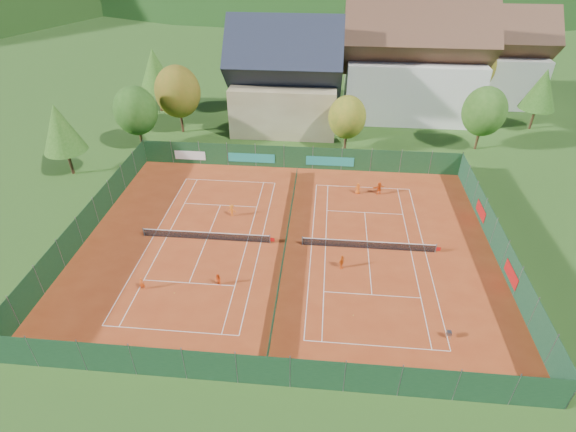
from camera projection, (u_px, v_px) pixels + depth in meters
The scene contains 33 objects.
ground at pixel (286, 244), 44.27m from camera, with size 600.00×600.00×0.00m, color #254B17.
clay_pad at pixel (286, 244), 44.26m from camera, with size 40.00×32.00×0.01m, color #A03817.
court_markings_left at pixel (207, 239), 44.87m from camera, with size 11.03×23.83×0.00m.
court_markings_right at pixel (368, 249), 43.64m from camera, with size 11.03×23.83×0.00m.
tennis_net_left at pixel (208, 236), 44.58m from camera, with size 13.30×0.10×1.02m.
tennis_net_right at pixel (370, 245), 43.35m from camera, with size 13.30×0.10×1.02m.
court_divider at pixel (286, 240), 43.98m from camera, with size 0.03×28.80×1.00m.
fence_north at pixel (295, 158), 56.68m from camera, with size 40.00×0.10×3.00m.
fence_south at pixel (263, 371), 30.22m from camera, with size 40.00×0.04×3.00m.
fence_west at pixel (88, 221), 44.96m from camera, with size 0.04×32.00×3.00m.
fence_east at pixel (499, 243), 41.93m from camera, with size 0.09×32.00×3.00m.
chalet at pixel (285, 82), 65.55m from camera, with size 16.20×12.00×16.00m.
hotel_block_a at pixel (413, 69), 68.61m from camera, with size 21.60×11.00×17.25m.
hotel_block_b at pixel (491, 62), 74.56m from camera, with size 17.28×10.00×15.50m.
tree_west_front at pixel (136, 111), 59.45m from camera, with size 5.72×5.72×8.69m.
tree_west_mid at pixel (178, 92), 63.71m from camera, with size 6.44×6.44×9.78m.
tree_west_back at pixel (155, 70), 70.40m from camera, with size 5.60×5.60×10.00m.
tree_center at pixel (347, 117), 59.32m from camera, with size 5.01×5.01×7.60m.
tree_east_front at pixel (484, 111), 59.20m from camera, with size 5.72×5.72×8.69m.
tree_east_mid at pixel (542, 89), 64.66m from camera, with size 5.04×5.04×9.00m.
tree_west_side at pixel (60, 128), 52.93m from camera, with size 5.04×5.04×9.00m.
tree_east_back at pixel (472, 67), 71.50m from camera, with size 7.15×7.15×10.86m.
mountain_backdrop at pixel (375, 54), 256.93m from camera, with size 820.00×530.00×242.00m.
ball_hopper at pixel (449, 333), 34.16m from camera, with size 0.34×0.34×0.80m.
loose_ball_0 at pixel (174, 293), 38.51m from camera, with size 0.07×0.07×0.07m, color #CCD833.
loose_ball_1 at pixel (353, 315), 36.37m from camera, with size 0.07×0.07×0.07m, color #CCD833.
loose_ball_2 at pixel (333, 212), 48.96m from camera, with size 0.07×0.07×0.07m, color #CCD833.
player_left_near at pixel (142, 284), 38.60m from camera, with size 0.44×0.29×1.22m, color #E85114.
player_left_mid at pixel (218, 280), 38.97m from camera, with size 0.62×0.48×1.27m, color #F15015.
player_left_far at pixel (232, 210), 48.02m from camera, with size 0.89×0.51×1.38m, color orange.
player_right_near at pixel (342, 262), 40.86m from camera, with size 0.85×0.35×1.45m, color #D95913.
player_right_far_a at pixel (358, 188), 51.91m from camera, with size 0.65×0.43×1.34m, color #D95813.
player_right_far_b at pixel (379, 188), 51.72m from camera, with size 1.47×0.47×1.58m, color #E25014.
Camera 1 is at (3.45, -34.97, 27.06)m, focal length 28.00 mm.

